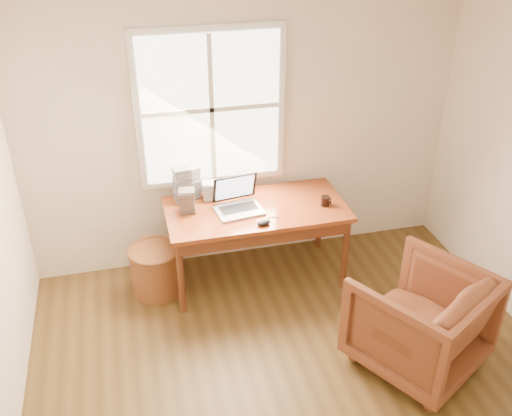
{
  "coord_description": "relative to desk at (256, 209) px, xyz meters",
  "views": [
    {
      "loc": [
        -1.06,
        -2.45,
        3.26
      ],
      "look_at": [
        -0.04,
        1.65,
        0.83
      ],
      "focal_mm": 40.0,
      "sensor_mm": 36.0,
      "label": 1
    }
  ],
  "objects": [
    {
      "name": "coffee_mug",
      "position": [
        0.6,
        -0.11,
        0.06
      ],
      "size": [
        0.09,
        0.09,
        0.09
      ],
      "primitive_type": "cylinder",
      "rotation": [
        0.0,
        0.0,
        0.14
      ],
      "color": "black",
      "rests_on": "desk"
    },
    {
      "name": "room_shell",
      "position": [
        -0.02,
        -1.64,
        0.59
      ],
      "size": [
        4.04,
        4.54,
        2.64
      ],
      "color": "brown",
      "rests_on": "ground"
    },
    {
      "name": "laptop",
      "position": [
        -0.16,
        -0.04,
        0.16
      ],
      "size": [
        0.43,
        0.45,
        0.28
      ],
      "primitive_type": null,
      "rotation": [
        0.0,
        0.0,
        0.14
      ],
      "color": "silver",
      "rests_on": "desk"
    },
    {
      "name": "armchair",
      "position": [
        0.93,
        -1.36,
        -0.33
      ],
      "size": [
        1.19,
        1.2,
        0.81
      ],
      "primitive_type": "imported",
      "rotation": [
        0.0,
        0.0,
        3.67
      ],
      "color": "brown",
      "rests_on": "room_shell"
    },
    {
      "name": "cd_stack_d",
      "position": [
        -0.36,
        0.25,
        0.11
      ],
      "size": [
        0.15,
        0.14,
        0.17
      ],
      "primitive_type": "cube",
      "rotation": [
        0.0,
        0.0,
        -0.12
      ],
      "color": "silver",
      "rests_on": "desk"
    },
    {
      "name": "wicker_stool",
      "position": [
        -0.92,
        0.0,
        -0.51
      ],
      "size": [
        0.54,
        0.54,
        0.44
      ],
      "primitive_type": "cylinder",
      "rotation": [
        0.0,
        0.0,
        -0.24
      ],
      "color": "brown",
      "rests_on": "room_shell"
    },
    {
      "name": "desk",
      "position": [
        0.0,
        0.0,
        0.0
      ],
      "size": [
        1.6,
        0.8,
        0.04
      ],
      "primitive_type": "cube",
      "color": "brown",
      "rests_on": "room_shell"
    },
    {
      "name": "cd_stack_b",
      "position": [
        -0.6,
        0.08,
        0.12
      ],
      "size": [
        0.14,
        0.13,
        0.21
      ],
      "primitive_type": "cube",
      "rotation": [
        0.0,
        0.0,
        -0.11
      ],
      "color": "#242529",
      "rests_on": "desk"
    },
    {
      "name": "cd_stack_a",
      "position": [
        -0.54,
        0.32,
        0.18
      ],
      "size": [
        0.2,
        0.19,
        0.31
      ],
      "primitive_type": "cube",
      "rotation": [
        0.0,
        0.0,
        0.44
      ],
      "color": "silver",
      "rests_on": "desk"
    },
    {
      "name": "mouse",
      "position": [
        -0.01,
        -0.3,
        0.04
      ],
      "size": [
        0.13,
        0.09,
        0.04
      ],
      "primitive_type": "ellipsoid",
      "rotation": [
        0.0,
        0.0,
        0.14
      ],
      "color": "black",
      "rests_on": "desk"
    },
    {
      "name": "cd_stack_c",
      "position": [
        -0.61,
        0.28,
        0.18
      ],
      "size": [
        0.16,
        0.15,
        0.33
      ],
      "primitive_type": "cube",
      "rotation": [
        0.0,
        0.0,
        0.15
      ],
      "color": "#A4A3B1",
      "rests_on": "desk"
    }
  ]
}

